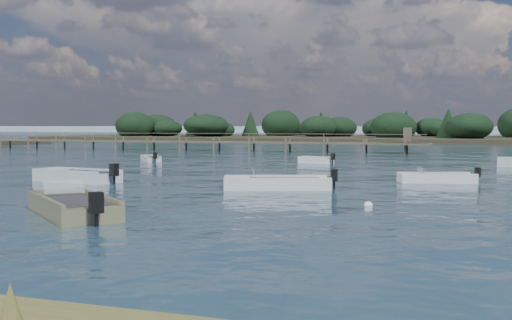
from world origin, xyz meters
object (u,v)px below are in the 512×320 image
at_px(jetty, 183,142).
at_px(tender_far_grey, 151,160).
at_px(dinghy_mid_grey, 77,178).
at_px(tender_far_white, 316,161).
at_px(dinghy_mid_white_a, 276,186).
at_px(dinghy_mid_white_b, 436,180).
at_px(dinghy_near_olive, 72,209).

bearing_deg(jetty, tender_far_grey, -70.34).
height_order(dinghy_mid_grey, tender_far_white, dinghy_mid_grey).
bearing_deg(dinghy_mid_white_a, tender_far_grey, 132.55).
bearing_deg(tender_far_white, dinghy_mid_white_b, -54.79).
distance_m(dinghy_mid_white_b, tender_far_white, 17.30).
bearing_deg(dinghy_mid_grey, dinghy_mid_white_b, 18.25).
distance_m(dinghy_mid_grey, tender_far_grey, 18.58).
relative_size(dinghy_mid_grey, tender_far_grey, 1.87).
relative_size(tender_far_grey, dinghy_mid_white_b, 0.67).
distance_m(dinghy_mid_grey, dinghy_mid_white_b, 18.66).
bearing_deg(dinghy_mid_white_b, dinghy_mid_grey, -161.75).
bearing_deg(tender_far_white, dinghy_near_olive, -90.91).
height_order(dinghy_mid_white_a, jetty, jetty).
height_order(dinghy_mid_white_b, tender_far_white, dinghy_mid_white_b).
xyz_separation_m(tender_far_grey, jetty, (-7.74, 21.66, 0.84)).
distance_m(dinghy_near_olive, dinghy_mid_grey, 12.80).
xyz_separation_m(dinghy_near_olive, dinghy_mid_white_a, (3.73, 10.38, -0.02)).
xyz_separation_m(tender_far_white, jetty, (-20.94, 19.44, 0.84)).
bearing_deg(tender_far_grey, tender_far_white, 9.55).
height_order(dinghy_mid_grey, tender_far_grey, dinghy_mid_grey).
height_order(tender_far_grey, tender_far_white, tender_far_white).
relative_size(dinghy_near_olive, jetty, 0.08).
xyz_separation_m(tender_far_grey, dinghy_mid_white_a, (16.45, -17.92, 0.02)).
xyz_separation_m(dinghy_mid_grey, tender_far_grey, (-5.46, 17.76, -0.04)).
bearing_deg(dinghy_near_olive, tender_far_white, 89.09).
bearing_deg(dinghy_mid_white_b, tender_far_white, 125.21).
xyz_separation_m(dinghy_near_olive, tender_far_grey, (-12.72, 28.29, -0.04)).
height_order(dinghy_near_olive, dinghy_mid_grey, dinghy_near_olive).
distance_m(tender_far_grey, dinghy_mid_white_a, 24.32).
distance_m(tender_far_grey, dinghy_mid_white_b, 26.06).
xyz_separation_m(dinghy_near_olive, dinghy_mid_grey, (-7.26, 10.54, 0.00)).
xyz_separation_m(dinghy_mid_grey, dinghy_mid_white_b, (17.72, 5.84, -0.04)).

